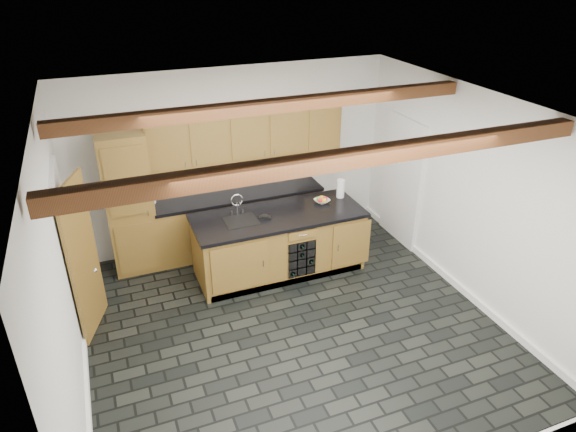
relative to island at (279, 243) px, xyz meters
name	(u,v)px	position (x,y,z in m)	size (l,w,h in m)	color
ground	(293,326)	(-0.31, -1.28, -0.46)	(5.00, 5.00, 0.00)	black
room_shell	(271,203)	(-0.39, -0.75, 1.06)	(5.01, 5.00, 5.00)	white
back_cabinetry	(215,193)	(-0.68, 0.95, 0.51)	(3.65, 0.62, 2.20)	olive
island	(279,243)	(0.00, 0.00, 0.00)	(2.48, 0.96, 0.93)	olive
faucet	(240,218)	(-0.56, 0.05, 0.50)	(0.45, 0.40, 0.34)	black
kitchen_scale	(265,217)	(-0.23, -0.04, 0.49)	(0.19, 0.14, 0.05)	black
fruit_bowl	(322,201)	(0.73, 0.13, 0.49)	(0.22, 0.22, 0.05)	beige
fruit_cluster	(322,199)	(0.73, 0.13, 0.52)	(0.16, 0.17, 0.07)	#AC172D
paper_towel	(341,189)	(1.07, 0.21, 0.61)	(0.12, 0.12, 0.28)	white
mug	(153,200)	(-1.61, 1.03, 0.52)	(0.11, 0.11, 0.10)	white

